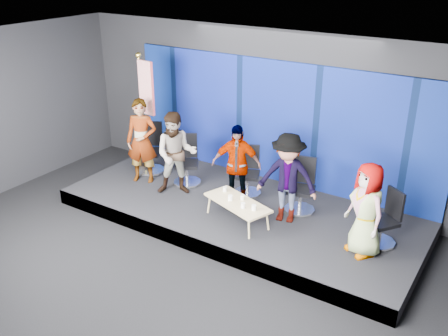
{
  "coord_description": "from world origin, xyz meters",
  "views": [
    {
      "loc": [
        4.48,
        -4.97,
        4.94
      ],
      "look_at": [
        -0.31,
        2.4,
        1.06
      ],
      "focal_mm": 40.0,
      "sensor_mm": 36.0,
      "label": 1
    }
  ],
  "objects_px": {
    "flag_stand": "(145,111)",
    "panelist_a": "(142,141)",
    "chair_d": "(301,194)",
    "panelist_d": "(287,178)",
    "coffee_table": "(237,203)",
    "chair_a": "(151,156)",
    "chair_b": "(187,168)",
    "mug_d": "(243,205)",
    "panelist_c": "(236,165)",
    "panelist_e": "(366,210)",
    "mug_c": "(242,197)",
    "chair_c": "(248,178)",
    "chair_e": "(383,227)",
    "mug_b": "(230,198)",
    "panelist_b": "(176,154)",
    "mug_a": "(225,189)",
    "mug_e": "(254,208)"
  },
  "relations": [
    {
      "from": "mug_d",
      "to": "mug_e",
      "type": "distance_m",
      "value": 0.21
    },
    {
      "from": "panelist_a",
      "to": "panelist_b",
      "type": "xyz_separation_m",
      "value": [
        0.98,
        -0.08,
        -0.05
      ]
    },
    {
      "from": "panelist_c",
      "to": "mug_b",
      "type": "relative_size",
      "value": 15.87
    },
    {
      "from": "chair_a",
      "to": "chair_b",
      "type": "relative_size",
      "value": 1.05
    },
    {
      "from": "panelist_e",
      "to": "mug_a",
      "type": "xyz_separation_m",
      "value": [
        -2.69,
        -0.02,
        -0.35
      ]
    },
    {
      "from": "chair_b",
      "to": "mug_c",
      "type": "bearing_deg",
      "value": -53.99
    },
    {
      "from": "chair_b",
      "to": "coffee_table",
      "type": "distance_m",
      "value": 1.96
    },
    {
      "from": "mug_a",
      "to": "chair_d",
      "type": "bearing_deg",
      "value": 33.58
    },
    {
      "from": "panelist_e",
      "to": "flag_stand",
      "type": "bearing_deg",
      "value": -152.19
    },
    {
      "from": "chair_b",
      "to": "panelist_e",
      "type": "distance_m",
      "value": 4.11
    },
    {
      "from": "coffee_table",
      "to": "panelist_d",
      "type": "bearing_deg",
      "value": 36.9
    },
    {
      "from": "panelist_c",
      "to": "panelist_e",
      "type": "bearing_deg",
      "value": -31.38
    },
    {
      "from": "mug_c",
      "to": "mug_d",
      "type": "height_order",
      "value": "mug_d"
    },
    {
      "from": "panelist_a",
      "to": "panelist_e",
      "type": "xyz_separation_m",
      "value": [
        4.91,
        -0.18,
        -0.11
      ]
    },
    {
      "from": "chair_a",
      "to": "panelist_c",
      "type": "distance_m",
      "value": 2.48
    },
    {
      "from": "panelist_e",
      "to": "flag_stand",
      "type": "relative_size",
      "value": 0.61
    },
    {
      "from": "chair_e",
      "to": "mug_c",
      "type": "bearing_deg",
      "value": -131.38
    },
    {
      "from": "panelist_e",
      "to": "mug_b",
      "type": "bearing_deg",
      "value": -138.41
    },
    {
      "from": "chair_d",
      "to": "panelist_e",
      "type": "relative_size",
      "value": 0.65
    },
    {
      "from": "chair_d",
      "to": "chair_e",
      "type": "xyz_separation_m",
      "value": [
        1.68,
        -0.33,
        -0.02
      ]
    },
    {
      "from": "chair_e",
      "to": "panelist_e",
      "type": "xyz_separation_m",
      "value": [
        -0.2,
        -0.46,
        0.48
      ]
    },
    {
      "from": "chair_b",
      "to": "mug_b",
      "type": "bearing_deg",
      "value": -60.23
    },
    {
      "from": "chair_e",
      "to": "chair_d",
      "type": "bearing_deg",
      "value": -155.95
    },
    {
      "from": "panelist_e",
      "to": "mug_a",
      "type": "height_order",
      "value": "panelist_e"
    },
    {
      "from": "panelist_e",
      "to": "mug_c",
      "type": "xyz_separation_m",
      "value": [
        -2.24,
        -0.12,
        -0.35
      ]
    },
    {
      "from": "panelist_d",
      "to": "coffee_table",
      "type": "bearing_deg",
      "value": -155.24
    },
    {
      "from": "panelist_a",
      "to": "chair_b",
      "type": "distance_m",
      "value": 1.11
    },
    {
      "from": "mug_b",
      "to": "panelist_b",
      "type": "bearing_deg",
      "value": 166.36
    },
    {
      "from": "chair_b",
      "to": "chair_d",
      "type": "height_order",
      "value": "chair_b"
    },
    {
      "from": "coffee_table",
      "to": "mug_d",
      "type": "xyz_separation_m",
      "value": [
        0.21,
        -0.15,
        0.08
      ]
    },
    {
      "from": "chair_d",
      "to": "panelist_d",
      "type": "bearing_deg",
      "value": -110.65
    },
    {
      "from": "panelist_b",
      "to": "panelist_c",
      "type": "distance_m",
      "value": 1.28
    },
    {
      "from": "chair_d",
      "to": "chair_c",
      "type": "bearing_deg",
      "value": 164.27
    },
    {
      "from": "panelist_b",
      "to": "panelist_e",
      "type": "bearing_deg",
      "value": -33.99
    },
    {
      "from": "panelist_d",
      "to": "mug_a",
      "type": "relative_size",
      "value": 18.35
    },
    {
      "from": "panelist_e",
      "to": "mug_a",
      "type": "relative_size",
      "value": 17.3
    },
    {
      "from": "chair_b",
      "to": "mug_d",
      "type": "xyz_separation_m",
      "value": [
        1.98,
        -0.98,
        0.1
      ]
    },
    {
      "from": "panelist_a",
      "to": "mug_d",
      "type": "distance_m",
      "value": 2.94
    },
    {
      "from": "chair_e",
      "to": "mug_b",
      "type": "distance_m",
      "value": 2.71
    },
    {
      "from": "chair_a",
      "to": "mug_a",
      "type": "height_order",
      "value": "chair_a"
    },
    {
      "from": "chair_a",
      "to": "mug_e",
      "type": "height_order",
      "value": "chair_a"
    },
    {
      "from": "panelist_b",
      "to": "coffee_table",
      "type": "xyz_separation_m",
      "value": [
        1.66,
        -0.34,
        -0.49
      ]
    },
    {
      "from": "mug_c",
      "to": "mug_e",
      "type": "relative_size",
      "value": 0.9
    },
    {
      "from": "chair_d",
      "to": "mug_d",
      "type": "xyz_separation_m",
      "value": [
        -0.58,
        -1.18,
        0.11
      ]
    },
    {
      "from": "panelist_a",
      "to": "panelist_c",
      "type": "distance_m",
      "value": 2.24
    },
    {
      "from": "flag_stand",
      "to": "panelist_a",
      "type": "bearing_deg",
      "value": -50.61
    },
    {
      "from": "chair_d",
      "to": "mug_d",
      "type": "bearing_deg",
      "value": -128.45
    },
    {
      "from": "chair_b",
      "to": "panelist_c",
      "type": "relative_size",
      "value": 0.65
    },
    {
      "from": "panelist_b",
      "to": "chair_c",
      "type": "bearing_deg",
      "value": -0.58
    },
    {
      "from": "panelist_a",
      "to": "panelist_e",
      "type": "relative_size",
      "value": 1.13
    }
  ]
}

